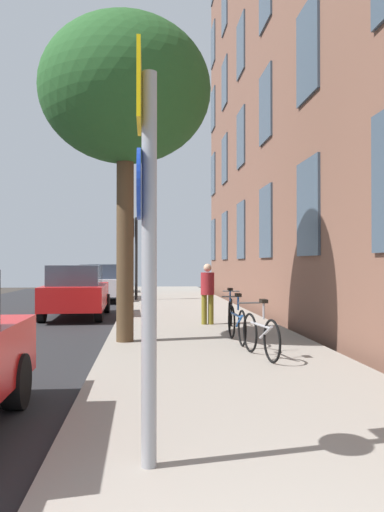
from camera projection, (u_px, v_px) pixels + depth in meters
name	position (u px, v px, depth m)	size (l,w,h in m)	color
ground_plane	(73.00, 319.00, 15.85)	(41.80, 41.80, 0.00)	#332D28
road_asphalt	(1.00, 320.00, 15.66)	(7.00, 38.00, 0.01)	#232326
sidewalk	(188.00, 316.00, 16.15)	(4.20, 38.00, 0.12)	gray
sign_post	(146.00, 226.00, 4.10)	(0.16, 0.60, 3.25)	gray
traffic_light	(134.00, 243.00, 22.51)	(0.43, 0.24, 3.53)	black
tree_near	(125.00, 92.00, 10.64)	(3.46, 3.46, 6.56)	#4C3823
bicycle_0	(261.00, 334.00, 8.79)	(0.43, 1.71, 0.98)	black
bicycle_1	(237.00, 323.00, 10.49)	(0.42, 1.78, 0.98)	black
bicycle_2	(230.00, 313.00, 12.65)	(0.50, 1.67, 0.98)	black
pedestrian_0	(208.00, 290.00, 13.52)	(0.48, 0.48, 1.56)	olive
car_1	(76.00, 291.00, 16.25)	(1.89, 4.39, 1.62)	red
car_2	(103.00, 282.00, 22.95)	(2.07, 4.19, 1.62)	silver
car_3	(104.00, 279.00, 28.70)	(1.85, 4.12, 1.62)	black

